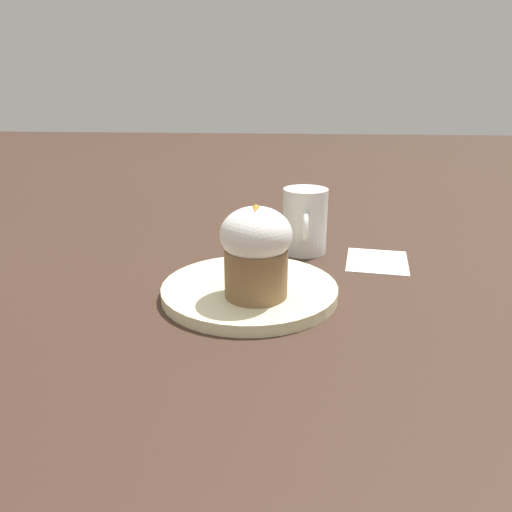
# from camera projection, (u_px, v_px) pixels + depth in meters

# --- Properties ---
(ground_plane) EXTENTS (4.00, 4.00, 0.00)m
(ground_plane) POSITION_uv_depth(u_px,v_px,m) (250.00, 295.00, 0.66)
(ground_plane) COLOR #3D281E
(dessert_plate) EXTENTS (0.23, 0.23, 0.02)m
(dessert_plate) POSITION_uv_depth(u_px,v_px,m) (250.00, 290.00, 0.65)
(dessert_plate) COLOR beige
(dessert_plate) RESTS_ON ground_plane
(carrot_cake) EXTENTS (0.09, 0.09, 0.12)m
(carrot_cake) POSITION_uv_depth(u_px,v_px,m) (256.00, 251.00, 0.60)
(carrot_cake) COLOR olive
(carrot_cake) RESTS_ON dessert_plate
(spoon) EXTENTS (0.13, 0.06, 0.01)m
(spoon) POSITION_uv_depth(u_px,v_px,m) (260.00, 282.00, 0.65)
(spoon) COLOR silver
(spoon) RESTS_ON dessert_plate
(coffee_cup) EXTENTS (0.10, 0.07, 0.10)m
(coffee_cup) POSITION_uv_depth(u_px,v_px,m) (305.00, 221.00, 0.80)
(coffee_cup) COLOR white
(coffee_cup) RESTS_ON ground_plane
(paper_napkin) EXTENTS (0.12, 0.11, 0.00)m
(paper_napkin) POSITION_uv_depth(u_px,v_px,m) (377.00, 261.00, 0.78)
(paper_napkin) COLOR white
(paper_napkin) RESTS_ON ground_plane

